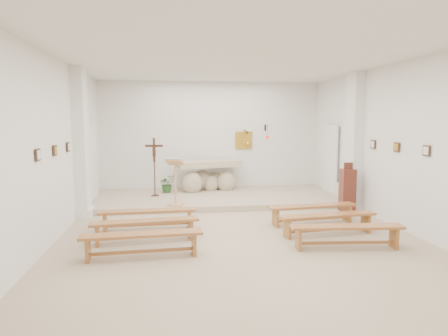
{
  "coord_description": "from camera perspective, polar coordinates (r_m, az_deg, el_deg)",
  "views": [
    {
      "loc": [
        -1.3,
        -7.7,
        2.28
      ],
      "look_at": [
        -0.05,
        1.6,
        1.16
      ],
      "focal_mm": 32.0,
      "sensor_mm": 36.0,
      "label": 1
    }
  ],
  "objects": [
    {
      "name": "altar",
      "position": [
        12.27,
        -2.31,
        -1.4
      ],
      "size": [
        2.04,
        1.11,
        0.99
      ],
      "rotation": [
        0.0,
        0.0,
        0.2
      ],
      "color": "beige",
      "rests_on": "sanctuary_platform"
    },
    {
      "name": "station_frame_left_mid",
      "position": [
        8.21,
        -22.99,
        2.33
      ],
      "size": [
        0.03,
        0.2,
        0.2
      ],
      "primitive_type": "cube",
      "color": "#3D291A",
      "rests_on": "wall_left"
    },
    {
      "name": "sanctuary_platform",
      "position": [
        11.49,
        -1.03,
        -4.27
      ],
      "size": [
        6.98,
        3.0,
        0.15
      ],
      "primitive_type": "cube",
      "color": "tan",
      "rests_on": "ground"
    },
    {
      "name": "donation_pedestal",
      "position": [
        10.52,
        17.2,
        -3.0
      ],
      "size": [
        0.35,
        0.35,
        1.24
      ],
      "rotation": [
        0.0,
        0.0,
        -0.06
      ],
      "color": "maroon",
      "rests_on": "ground"
    },
    {
      "name": "lectern",
      "position": [
        10.1,
        -6.97,
        -1.99
      ],
      "size": [
        0.5,
        0.45,
        1.21
      ],
      "rotation": [
        0.0,
        0.0,
        -0.26
      ],
      "color": "tan",
      "rests_on": "sanctuary_platform"
    },
    {
      "name": "radiator_right",
      "position": [
        11.6,
        16.56,
        -3.47
      ],
      "size": [
        0.1,
        0.85,
        0.52
      ],
      "primitive_type": "cube",
      "color": "silver",
      "rests_on": "ground"
    },
    {
      "name": "ground",
      "position": [
        8.13,
        1.87,
        -9.5
      ],
      "size": [
        7.0,
        10.0,
        0.0
      ],
      "primitive_type": "cube",
      "color": "tan",
      "rests_on": "ground"
    },
    {
      "name": "gold_wall_relief",
      "position": [
        12.89,
        2.85,
        3.99
      ],
      "size": [
        0.55,
        0.04,
        0.55
      ],
      "primitive_type": "cube",
      "color": "gold",
      "rests_on": "wall_back"
    },
    {
      "name": "pilaster_left",
      "position": [
        9.93,
        -19.72,
        3.33
      ],
      "size": [
        0.26,
        0.55,
        3.5
      ],
      "primitive_type": "cube",
      "color": "white",
      "rests_on": "ground"
    },
    {
      "name": "bench_right_front",
      "position": [
        9.09,
        12.51,
        -5.84
      ],
      "size": [
        2.03,
        0.55,
        0.42
      ],
      "rotation": [
        0.0,
        0.0,
        0.12
      ],
      "color": "#9F692E",
      "rests_on": "ground"
    },
    {
      "name": "sanctuary_lamp",
      "position": [
        12.78,
        6.16,
        4.65
      ],
      "size": [
        0.11,
        0.36,
        0.44
      ],
      "color": "black",
      "rests_on": "wall_back"
    },
    {
      "name": "bench_left_second",
      "position": [
        7.71,
        -11.19,
        -8.09
      ],
      "size": [
        2.03,
        0.54,
        0.42
      ],
      "rotation": [
        0.0,
        0.0,
        0.11
      ],
      "color": "#9F692E",
      "rests_on": "ground"
    },
    {
      "name": "pilaster_right",
      "position": [
        10.78,
        18.06,
        3.64
      ],
      "size": [
        0.26,
        0.55,
        3.5
      ],
      "primitive_type": "cube",
      "color": "white",
      "rests_on": "ground"
    },
    {
      "name": "station_frame_right_rear",
      "position": [
        10.11,
        20.53,
        3.19
      ],
      "size": [
        0.03,
        0.2,
        0.2
      ],
      "primitive_type": "cube",
      "color": "#3D291A",
      "rests_on": "wall_right"
    },
    {
      "name": "station_frame_right_front",
      "position": [
        8.41,
        26.95,
        2.23
      ],
      "size": [
        0.03,
        0.2,
        0.2
      ],
      "primitive_type": "cube",
      "color": "#3D291A",
      "rests_on": "wall_right"
    },
    {
      "name": "potted_plant",
      "position": [
        11.99,
        -8.13,
        -2.23
      ],
      "size": [
        0.59,
        0.56,
        0.53
      ],
      "primitive_type": "imported",
      "rotation": [
        0.0,
        0.0,
        0.39
      ],
      "color": "#255120",
      "rests_on": "sanctuary_platform"
    },
    {
      "name": "station_frame_left_front",
      "position": [
        7.25,
        -25.05,
        1.71
      ],
      "size": [
        0.03,
        0.2,
        0.2
      ],
      "primitive_type": "cube",
      "color": "#3D291A",
      "rests_on": "wall_left"
    },
    {
      "name": "bench_left_third",
      "position": [
        6.87,
        -11.63,
        -9.94
      ],
      "size": [
        2.02,
        0.43,
        0.42
      ],
      "rotation": [
        0.0,
        0.0,
        0.05
      ],
      "color": "#9F692E",
      "rests_on": "ground"
    },
    {
      "name": "wall_right",
      "position": [
        9.08,
        24.21,
        2.85
      ],
      "size": [
        0.02,
        10.0,
        3.5
      ],
      "primitive_type": "cube",
      "color": "silver",
      "rests_on": "ground"
    },
    {
      "name": "bench_right_second",
      "position": [
        8.3,
        14.6,
        -7.12
      ],
      "size": [
        2.03,
        0.55,
        0.42
      ],
      "rotation": [
        0.0,
        0.0,
        0.11
      ],
      "color": "#9F692E",
      "rests_on": "ground"
    },
    {
      "name": "radiator_left",
      "position": [
        10.8,
        -18.95,
        -4.3
      ],
      "size": [
        0.1,
        0.85,
        0.52
      ],
      "primitive_type": "cube",
      "color": "silver",
      "rests_on": "ground"
    },
    {
      "name": "ceiling",
      "position": [
        7.9,
        1.97,
        15.59
      ],
      "size": [
        7.0,
        10.0,
        0.02
      ],
      "primitive_type": "cube",
      "color": "silver",
      "rests_on": "wall_back"
    },
    {
      "name": "wall_back",
      "position": [
        12.77,
        -1.83,
        4.42
      ],
      "size": [
        7.0,
        0.02,
        3.5
      ],
      "primitive_type": "cube",
      "color": "silver",
      "rests_on": "ground"
    },
    {
      "name": "station_frame_left_rear",
      "position": [
        9.17,
        -21.36,
        2.82
      ],
      "size": [
        0.03,
        0.2,
        0.2
      ],
      "primitive_type": "cube",
      "color": "#3D291A",
      "rests_on": "wall_left"
    },
    {
      "name": "bench_left_front",
      "position": [
        8.56,
        -10.84,
        -6.59
      ],
      "size": [
        2.02,
        0.39,
        0.42
      ],
      "rotation": [
        0.0,
        0.0,
        0.04
      ],
      "color": "#9F692E",
      "rests_on": "ground"
    },
    {
      "name": "station_frame_right_mid",
      "position": [
        9.25,
        23.44,
        2.76
      ],
      "size": [
        0.03,
        0.2,
        0.2
      ],
      "primitive_type": "cube",
      "color": "#3D291A",
      "rests_on": "wall_right"
    },
    {
      "name": "wall_left",
      "position": [
        8.02,
        -23.51,
        2.43
      ],
      "size": [
        0.02,
        10.0,
        3.5
      ],
      "primitive_type": "cube",
      "color": "silver",
      "rests_on": "ground"
    },
    {
      "name": "bench_right_third",
      "position": [
        7.52,
        17.13,
        -8.64
      ],
      "size": [
        2.03,
        0.5,
        0.42
      ],
      "rotation": [
        0.0,
        0.0,
        -0.09
      ],
      "color": "#9F692E",
      "rests_on": "ground"
    },
    {
      "name": "crucifix_stand",
      "position": [
        11.4,
        -9.92,
        0.76
      ],
      "size": [
        0.5,
        0.22,
        1.65
      ],
      "rotation": [
        0.0,
        0.0,
        0.01
      ],
      "color": "#3E2613",
      "rests_on": "sanctuary_platform"
    }
  ]
}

